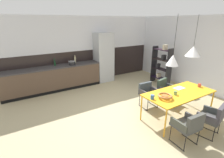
{
  "coord_description": "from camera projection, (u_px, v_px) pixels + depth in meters",
  "views": [
    {
      "loc": [
        -2.63,
        -3.21,
        2.5
      ],
      "look_at": [
        -0.21,
        0.77,
        0.86
      ],
      "focal_mm": 26.65,
      "sensor_mm": 36.0,
      "label": 1
    }
  ],
  "objects": [
    {
      "name": "open_shelf_unit",
      "position": [
        161.0,
        64.0,
        6.74
      ],
      "size": [
        0.3,
        0.84,
        1.63
      ],
      "rotation": [
        0.0,
        0.0,
        -1.57
      ],
      "color": "black",
      "rests_on": "ground"
    },
    {
      "name": "open_book",
      "position": [
        179.0,
        88.0,
        4.59
      ],
      "size": [
        0.31,
        0.2,
        0.02
      ],
      "color": "white",
      "rests_on": "dining_table"
    },
    {
      "name": "bottle_wine_green",
      "position": [
        75.0,
        60.0,
        6.62
      ],
      "size": [
        0.07,
        0.07,
        0.3
      ],
      "color": "tan",
      "rests_on": "kitchen_counter"
    },
    {
      "name": "bottle_oil_tall",
      "position": [
        55.0,
        63.0,
        6.18
      ],
      "size": [
        0.07,
        0.07,
        0.28
      ],
      "color": "#0F3319",
      "rests_on": "kitchen_counter"
    },
    {
      "name": "armchair_corner_seat",
      "position": [
        148.0,
        92.0,
        5.02
      ],
      "size": [
        0.5,
        0.49,
        0.73
      ],
      "rotation": [
        0.0,
        0.0,
        3.11
      ],
      "color": "#3E3F3E",
      "rests_on": "ground"
    },
    {
      "name": "armchair_facing_counter",
      "position": [
        189.0,
        124.0,
        3.38
      ],
      "size": [
        0.51,
        0.5,
        0.78
      ],
      "rotation": [
        0.0,
        0.0,
        -0.06
      ],
      "color": "#3E3F3E",
      "rests_on": "ground"
    },
    {
      "name": "kitchen_counter",
      "position": [
        54.0,
        79.0,
        6.22
      ],
      "size": [
        3.54,
        0.63,
        0.91
      ],
      "color": "brown",
      "rests_on": "ground"
    },
    {
      "name": "dining_table",
      "position": [
        179.0,
        94.0,
        4.34
      ],
      "size": [
        1.92,
        0.88,
        0.74
      ],
      "color": "gold",
      "rests_on": "ground"
    },
    {
      "name": "fruit_bowl",
      "position": [
        165.0,
        96.0,
        3.98
      ],
      "size": [
        0.35,
        0.35,
        0.09
      ],
      "color": "#B2662D",
      "rests_on": "dining_table"
    },
    {
      "name": "mug_white_ceramic",
      "position": [
        199.0,
        85.0,
        4.67
      ],
      "size": [
        0.13,
        0.08,
        0.1
      ],
      "color": "#B23D33",
      "rests_on": "dining_table"
    },
    {
      "name": "ground_plane",
      "position": [
        132.0,
        114.0,
        4.7
      ],
      "size": [
        8.74,
        8.74,
        0.0
      ],
      "primitive_type": "plane",
      "color": "tan"
    },
    {
      "name": "back_wall_splashback_dark",
      "position": [
        85.0,
        66.0,
        7.14
      ],
      "size": [
        6.68,
        0.12,
        1.35
      ],
      "primitive_type": "cube",
      "color": "black",
      "rests_on": "ground"
    },
    {
      "name": "armchair_near_window",
      "position": [
        165.0,
        88.0,
        5.3
      ],
      "size": [
        0.56,
        0.56,
        0.75
      ],
      "rotation": [
        0.0,
        0.0,
        3.35
      ],
      "color": "#3E3F3E",
      "rests_on": "ground"
    },
    {
      "name": "pendant_lamp_over_table_near",
      "position": [
        173.0,
        60.0,
        3.86
      ],
      "size": [
        0.29,
        0.29,
        1.14
      ],
      "color": "black"
    },
    {
      "name": "armchair_head_of_table",
      "position": [
        214.0,
        116.0,
        3.68
      ],
      "size": [
        0.57,
        0.56,
        0.8
      ],
      "rotation": [
        0.0,
        0.0,
        0.22
      ],
      "color": "#3E3F3E",
      "rests_on": "ground"
    },
    {
      "name": "cooking_pot",
      "position": [
        72.0,
        63.0,
        6.32
      ],
      "size": [
        0.26,
        0.26,
        0.17
      ],
      "color": "black",
      "rests_on": "kitchen_counter"
    },
    {
      "name": "refrigerator_column",
      "position": [
        104.0,
        57.0,
        7.08
      ],
      "size": [
        0.72,
        0.6,
        2.05
      ],
      "primitive_type": "cube",
      "color": "#ADAFB2",
      "rests_on": "ground"
    },
    {
      "name": "mug_short_terracotta",
      "position": [
        175.0,
        93.0,
        4.17
      ],
      "size": [
        0.12,
        0.08,
        0.1
      ],
      "color": "#5B8456",
      "rests_on": "dining_table"
    },
    {
      "name": "pendant_lamp_over_table_far",
      "position": [
        193.0,
        51.0,
        4.21
      ],
      "size": [
        0.37,
        0.37,
        1.0
      ],
      "color": "black"
    },
    {
      "name": "mug_dark_espresso",
      "position": [
        152.0,
        97.0,
        3.94
      ],
      "size": [
        0.14,
        0.09,
        0.11
      ],
      "color": "#335B93",
      "rests_on": "dining_table"
    },
    {
      "name": "side_wall_right",
      "position": [
        207.0,
        55.0,
        5.87
      ],
      "size": [
        0.12,
        6.72,
        2.7
      ],
      "primitive_type": "cube",
      "color": "silver",
      "rests_on": "ground"
    },
    {
      "name": "back_wall_panel_upper",
      "position": [
        84.0,
        33.0,
        6.7
      ],
      "size": [
        6.68,
        0.12,
        1.35
      ],
      "primitive_type": "cube",
      "color": "silver",
      "rests_on": "back_wall_splashback_dark"
    }
  ]
}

